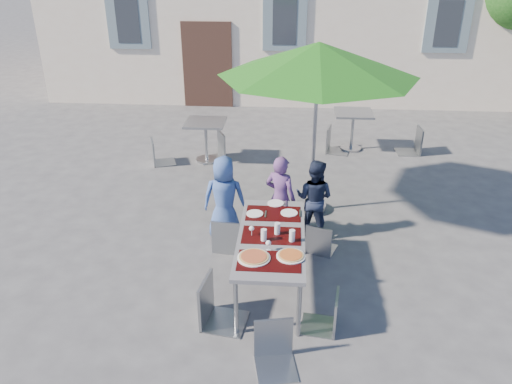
# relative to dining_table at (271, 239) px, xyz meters

# --- Properties ---
(ground) EXTENTS (90.00, 90.00, 0.00)m
(ground) POSITION_rel_dining_table_xyz_m (-0.04, 0.48, -0.70)
(ground) COLOR #434345
(ground) RESTS_ON ground
(dining_table) EXTENTS (0.80, 1.85, 0.76)m
(dining_table) POSITION_rel_dining_table_xyz_m (0.00, 0.00, 0.00)
(dining_table) COLOR #4B4B50
(dining_table) RESTS_ON ground
(pizza_near_left) EXTENTS (0.37, 0.37, 0.03)m
(pizza_near_left) POSITION_rel_dining_table_xyz_m (-0.17, -0.51, 0.07)
(pizza_near_left) COLOR white
(pizza_near_left) RESTS_ON dining_table
(pizza_near_right) EXTENTS (0.33, 0.33, 0.03)m
(pizza_near_right) POSITION_rel_dining_table_xyz_m (0.24, -0.45, 0.07)
(pizza_near_right) COLOR white
(pizza_near_right) RESTS_ON dining_table
(glassware) EXTENTS (0.55, 0.44, 0.15)m
(glassware) POSITION_rel_dining_table_xyz_m (0.03, -0.09, 0.13)
(glassware) COLOR silver
(glassware) RESTS_ON dining_table
(place_settings) EXTENTS (0.70, 0.53, 0.01)m
(place_settings) POSITION_rel_dining_table_xyz_m (-0.00, 0.64, 0.06)
(place_settings) COLOR white
(place_settings) RESTS_ON dining_table
(child_0) EXTENTS (0.62, 0.41, 1.26)m
(child_0) POSITION_rel_dining_table_xyz_m (-0.72, 1.18, -0.07)
(child_0) COLOR #375498
(child_0) RESTS_ON ground
(child_1) EXTENTS (0.55, 0.47, 1.28)m
(child_1) POSITION_rel_dining_table_xyz_m (0.08, 1.24, -0.06)
(child_1) COLOR #5C3772
(child_1) RESTS_ON ground
(child_2) EXTENTS (0.66, 0.52, 1.18)m
(child_2) POSITION_rel_dining_table_xyz_m (0.56, 1.36, -0.11)
(child_2) COLOR #1A223A
(child_2) RESTS_ON ground
(chair_0) EXTENTS (0.47, 0.48, 0.96)m
(chair_0) POSITION_rel_dining_table_xyz_m (-0.63, 0.80, -0.13)
(chair_0) COLOR gray
(chair_0) RESTS_ON ground
(chair_1) EXTENTS (0.51, 0.52, 1.02)m
(chair_1) POSITION_rel_dining_table_xyz_m (0.09, 0.89, -0.09)
(chair_1) COLOR gray
(chair_1) RESTS_ON ground
(chair_2) EXTENTS (0.49, 0.49, 0.85)m
(chair_2) POSITION_rel_dining_table_xyz_m (0.65, 0.85, -0.21)
(chair_2) COLOR #93979E
(chair_2) RESTS_ON ground
(chair_3) EXTENTS (0.54, 0.54, 1.06)m
(chair_3) POSITION_rel_dining_table_xyz_m (-0.59, -0.69, -0.07)
(chair_3) COLOR gray
(chair_3) RESTS_ON ground
(chair_4) EXTENTS (0.44, 0.43, 0.87)m
(chair_4) POSITION_rel_dining_table_xyz_m (0.66, -0.72, -0.19)
(chair_4) COLOR gray
(chair_4) RESTS_ON ground
(chair_5) EXTENTS (0.47, 0.48, 0.91)m
(chair_5) POSITION_rel_dining_table_xyz_m (0.10, -1.28, -0.16)
(chair_5) COLOR gray
(chair_5) RESTS_ON ground
(patio_umbrella) EXTENTS (2.94, 2.94, 2.67)m
(patio_umbrella) POSITION_rel_dining_table_xyz_m (0.56, 2.11, 1.72)
(patio_umbrella) COLOR #A4A6AB
(patio_umbrella) RESTS_ON ground
(cafe_table_0) EXTENTS (0.77, 0.77, 0.82)m
(cafe_table_0) POSITION_rel_dining_table_xyz_m (-1.47, 4.09, -0.11)
(cafe_table_0) COLOR #A4A6AB
(cafe_table_0) RESTS_ON ground
(bg_chair_l_0) EXTENTS (0.55, 0.54, 0.96)m
(bg_chair_l_0) POSITION_rel_dining_table_xyz_m (-2.40, 3.88, -0.14)
(bg_chair_l_0) COLOR gray
(bg_chair_l_0) RESTS_ON ground
(bg_chair_r_0) EXTENTS (0.62, 0.62, 1.05)m
(bg_chair_r_0) POSITION_rel_dining_table_xyz_m (-1.29, 4.19, -0.08)
(bg_chair_r_0) COLOR gray
(bg_chair_r_0) RESTS_ON ground
(cafe_table_1) EXTENTS (0.77, 0.77, 0.82)m
(cafe_table_1) POSITION_rel_dining_table_xyz_m (1.49, 4.94, -0.11)
(cafe_table_1) COLOR #A4A6AB
(cafe_table_1) RESTS_ON ground
(bg_chair_l_1) EXTENTS (0.53, 0.53, 1.01)m
(bg_chair_l_1) POSITION_rel_dining_table_xyz_m (1.10, 4.79, -0.10)
(bg_chair_l_1) COLOR gray
(bg_chair_l_1) RESTS_ON ground
(bg_chair_r_1) EXTENTS (0.48, 0.47, 1.03)m
(bg_chair_r_1) POSITION_rel_dining_table_xyz_m (2.75, 4.83, -0.09)
(bg_chair_r_1) COLOR gray
(bg_chair_r_1) RESTS_ON ground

